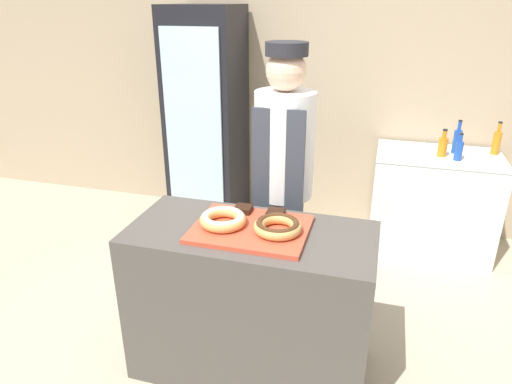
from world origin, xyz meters
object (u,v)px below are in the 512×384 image
at_px(donut_light_glaze, 223,219).
at_px(bottle_orange, 496,142).
at_px(brownie_back_left, 243,209).
at_px(baker_person, 283,181).
at_px(beverage_fridge, 207,121).
at_px(serving_tray, 251,229).
at_px(bottle_blue, 457,140).
at_px(bottle_blue_b, 459,150).
at_px(chest_freezer, 432,202).
at_px(donut_chocolate_glaze, 278,226).
at_px(bottle_orange_b, 443,146).
at_px(brownie_back_right, 276,213).

height_order(donut_light_glaze, bottle_orange, bottle_orange).
distance_m(brownie_back_left, baker_person, 0.43).
relative_size(brownie_back_left, beverage_fridge, 0.05).
bearing_deg(serving_tray, bottle_blue, 56.98).
xyz_separation_m(brownie_back_left, bottle_blue_b, (1.28, 1.48, 0.00)).
relative_size(baker_person, beverage_fridge, 0.91).
bearing_deg(chest_freezer, brownie_back_left, -126.05).
bearing_deg(brownie_back_left, donut_light_glaze, -106.67).
bearing_deg(donut_chocolate_glaze, serving_tray, 174.28).
bearing_deg(brownie_back_left, baker_person, 72.03).
bearing_deg(bottle_orange_b, bottle_blue_b, -32.04).
xyz_separation_m(baker_person, beverage_fridge, (-0.98, 1.18, 0.03)).
xyz_separation_m(serving_tray, bottle_orange_b, (1.07, 1.71, 0.03)).
bearing_deg(brownie_back_left, brownie_back_right, 0.00).
relative_size(baker_person, bottle_blue_b, 8.26).
height_order(baker_person, chest_freezer, baker_person).
bearing_deg(serving_tray, donut_chocolate_glaze, -5.72).
xyz_separation_m(donut_chocolate_glaze, bottle_orange_b, (0.93, 1.73, -0.01)).
bearing_deg(beverage_fridge, bottle_orange_b, -1.21).
height_order(baker_person, bottle_blue_b, baker_person).
distance_m(serving_tray, beverage_fridge, 1.99).
distance_m(donut_chocolate_glaze, bottle_orange_b, 1.96).
bearing_deg(bottle_orange, brownie_back_right, -129.08).
distance_m(beverage_fridge, chest_freezer, 2.08).
xyz_separation_m(chest_freezer, bottle_orange_b, (0.00, -0.05, 0.50)).
bearing_deg(bottle_blue_b, bottle_orange_b, 147.96).
relative_size(brownie_back_right, baker_person, 0.05).
relative_size(bottle_blue_b, bottle_orange_b, 0.98).
bearing_deg(baker_person, chest_freezer, 49.05).
xyz_separation_m(brownie_back_right, chest_freezer, (0.98, 1.60, -0.50)).
bearing_deg(bottle_blue, brownie_back_right, -123.39).
relative_size(brownie_back_right, bottle_orange, 0.34).
bearing_deg(bottle_blue, bottle_blue_b, -91.12).
height_order(serving_tray, brownie_back_left, brownie_back_left).
distance_m(serving_tray, bottle_blue, 2.18).
height_order(donut_light_glaze, baker_person, baker_person).
bearing_deg(chest_freezer, bottle_blue, 29.34).
distance_m(brownie_back_right, chest_freezer, 1.94).
height_order(brownie_back_left, bottle_orange, bottle_orange).
xyz_separation_m(serving_tray, bottle_orange, (1.49, 1.88, 0.05)).
bearing_deg(beverage_fridge, baker_person, -50.35).
bearing_deg(bottle_orange_b, brownie_back_left, -127.01).
bearing_deg(donut_light_glaze, bottle_orange_b, 54.76).
height_order(serving_tray, brownie_back_right, brownie_back_right).
xyz_separation_m(chest_freezer, bottle_blue_b, (0.12, -0.12, 0.50)).
distance_m(donut_light_glaze, bottle_orange, 2.51).
distance_m(baker_person, bottle_orange, 1.95).
height_order(chest_freezer, bottle_blue, bottle_blue).
xyz_separation_m(donut_chocolate_glaze, bottle_blue, (1.04, 1.84, 0.01)).
bearing_deg(bottle_blue_b, beverage_fridge, 176.97).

